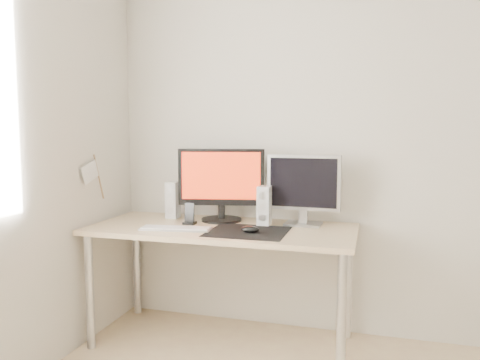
{
  "coord_description": "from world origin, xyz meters",
  "views": [
    {
      "loc": [
        -0.05,
        -1.27,
        1.3
      ],
      "look_at": [
        -0.84,
        1.46,
        1.01
      ],
      "focal_mm": 35.0,
      "sensor_mm": 36.0,
      "label": 1
    }
  ],
  "objects_px": {
    "mouse": "(250,229)",
    "second_monitor": "(304,186)",
    "speaker_left": "(173,200)",
    "main_monitor": "(221,182)",
    "speaker_right": "(264,206)",
    "phone_dock": "(190,218)",
    "keyboard": "(176,228)",
    "desk": "(222,239)"
  },
  "relations": [
    {
      "from": "mouse",
      "to": "second_monitor",
      "type": "relative_size",
      "value": 0.24
    },
    {
      "from": "mouse",
      "to": "speaker_left",
      "type": "height_order",
      "value": "speaker_left"
    },
    {
      "from": "mouse",
      "to": "main_monitor",
      "type": "height_order",
      "value": "main_monitor"
    },
    {
      "from": "speaker_right",
      "to": "phone_dock",
      "type": "relative_size",
      "value": 1.81
    },
    {
      "from": "speaker_left",
      "to": "keyboard",
      "type": "bearing_deg",
      "value": -63.51
    },
    {
      "from": "desk",
      "to": "speaker_left",
      "type": "height_order",
      "value": "speaker_left"
    },
    {
      "from": "speaker_left",
      "to": "main_monitor",
      "type": "bearing_deg",
      "value": -3.62
    },
    {
      "from": "keyboard",
      "to": "phone_dock",
      "type": "height_order",
      "value": "phone_dock"
    },
    {
      "from": "desk",
      "to": "main_monitor",
      "type": "relative_size",
      "value": 2.92
    },
    {
      "from": "main_monitor",
      "to": "second_monitor",
      "type": "height_order",
      "value": "main_monitor"
    },
    {
      "from": "main_monitor",
      "to": "speaker_left",
      "type": "bearing_deg",
      "value": 176.38
    },
    {
      "from": "mouse",
      "to": "speaker_left",
      "type": "xyz_separation_m",
      "value": [
        -0.62,
        0.32,
        0.1
      ]
    },
    {
      "from": "keyboard",
      "to": "speaker_left",
      "type": "bearing_deg",
      "value": 116.49
    },
    {
      "from": "keyboard",
      "to": "phone_dock",
      "type": "bearing_deg",
      "value": 84.96
    },
    {
      "from": "phone_dock",
      "to": "speaker_right",
      "type": "bearing_deg",
      "value": 12.56
    },
    {
      "from": "mouse",
      "to": "speaker_left",
      "type": "distance_m",
      "value": 0.7
    },
    {
      "from": "desk",
      "to": "speaker_right",
      "type": "height_order",
      "value": "speaker_right"
    },
    {
      "from": "second_monitor",
      "to": "speaker_right",
      "type": "relative_size",
      "value": 1.86
    },
    {
      "from": "main_monitor",
      "to": "second_monitor",
      "type": "bearing_deg",
      "value": 1.79
    },
    {
      "from": "main_monitor",
      "to": "phone_dock",
      "type": "distance_m",
      "value": 0.31
    },
    {
      "from": "phone_dock",
      "to": "keyboard",
      "type": "bearing_deg",
      "value": -95.04
    },
    {
      "from": "keyboard",
      "to": "phone_dock",
      "type": "distance_m",
      "value": 0.18
    },
    {
      "from": "speaker_left",
      "to": "keyboard",
      "type": "distance_m",
      "value": 0.41
    },
    {
      "from": "desk",
      "to": "phone_dock",
      "type": "height_order",
      "value": "phone_dock"
    },
    {
      "from": "mouse",
      "to": "main_monitor",
      "type": "xyz_separation_m",
      "value": [
        -0.27,
        0.3,
        0.23
      ]
    },
    {
      "from": "mouse",
      "to": "keyboard",
      "type": "bearing_deg",
      "value": -175.77
    },
    {
      "from": "speaker_right",
      "to": "keyboard",
      "type": "bearing_deg",
      "value": -149.29
    },
    {
      "from": "keyboard",
      "to": "speaker_right",
      "type": "bearing_deg",
      "value": 30.71
    },
    {
      "from": "main_monitor",
      "to": "speaker_left",
      "type": "height_order",
      "value": "main_monitor"
    },
    {
      "from": "speaker_left",
      "to": "phone_dock",
      "type": "bearing_deg",
      "value": -42.56
    },
    {
      "from": "desk",
      "to": "speaker_left",
      "type": "relative_size",
      "value": 6.6
    },
    {
      "from": "speaker_left",
      "to": "speaker_right",
      "type": "relative_size",
      "value": 1.0
    },
    {
      "from": "mouse",
      "to": "phone_dock",
      "type": "distance_m",
      "value": 0.45
    },
    {
      "from": "speaker_left",
      "to": "speaker_right",
      "type": "bearing_deg",
      "value": -6.67
    },
    {
      "from": "main_monitor",
      "to": "second_monitor",
      "type": "relative_size",
      "value": 1.21
    },
    {
      "from": "main_monitor",
      "to": "second_monitor",
      "type": "distance_m",
      "value": 0.53
    },
    {
      "from": "desk",
      "to": "keyboard",
      "type": "bearing_deg",
      "value": -145.53
    },
    {
      "from": "second_monitor",
      "to": "speaker_left",
      "type": "relative_size",
      "value": 1.86
    },
    {
      "from": "mouse",
      "to": "desk",
      "type": "relative_size",
      "value": 0.07
    },
    {
      "from": "mouse",
      "to": "desk",
      "type": "xyz_separation_m",
      "value": [
        -0.21,
        0.13,
        -0.1
      ]
    },
    {
      "from": "speaker_right",
      "to": "phone_dock",
      "type": "height_order",
      "value": "speaker_right"
    },
    {
      "from": "mouse",
      "to": "desk",
      "type": "bearing_deg",
      "value": 148.89
    }
  ]
}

